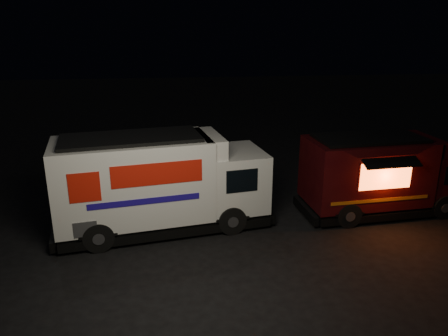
# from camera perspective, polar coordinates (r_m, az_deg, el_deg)

# --- Properties ---
(ground) EXTENTS (80.00, 80.00, 0.00)m
(ground) POSITION_cam_1_polar(r_m,az_deg,el_deg) (13.16, -3.76, -9.29)
(ground) COLOR black
(ground) RESTS_ON ground
(white_truck) EXTENTS (6.91, 3.30, 3.01)m
(white_truck) POSITION_cam_1_polar(r_m,az_deg,el_deg) (13.42, -7.96, -1.83)
(white_truck) COLOR silver
(white_truck) RESTS_ON ground
(red_truck) EXTENTS (5.84, 2.52, 2.65)m
(red_truck) POSITION_cam_1_polar(r_m,az_deg,el_deg) (15.50, 20.39, -0.73)
(red_truck) COLOR #36090A
(red_truck) RESTS_ON ground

